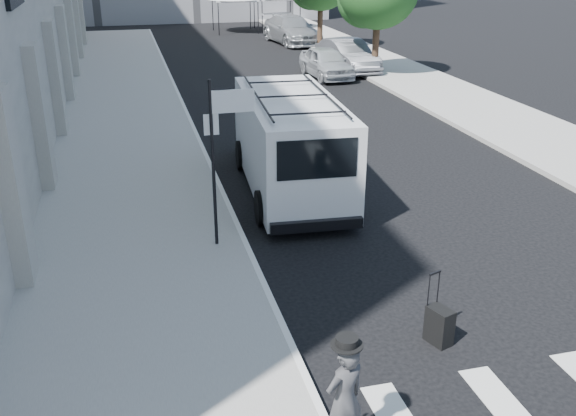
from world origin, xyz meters
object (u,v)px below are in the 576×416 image
suitcase (439,325)px  parked_car_a (326,63)px  businessman (344,399)px  parked_car_c (292,30)px  parked_car_b (347,56)px  cargo_van (289,142)px

suitcase → parked_car_a: bearing=58.1°
businessman → parked_car_c: parked_car_c is taller
suitcase → parked_car_b: bearing=55.2°
parked_car_a → parked_car_c: 11.26m
parked_car_a → parked_car_c: bearing=80.9°
businessman → parked_car_a: businessman is taller
suitcase → parked_car_c: 33.36m
suitcase → parked_car_a: parked_car_a is taller
parked_car_a → parked_car_b: 1.91m
suitcase → parked_car_b: parked_car_b is taller
parked_car_c → parked_car_a: bearing=-103.3°
businessman → parked_car_a: 24.57m
cargo_van → parked_car_b: size_ratio=1.42×
businessman → suitcase: businessman is taller
businessman → cargo_van: bearing=-121.7°
businessman → suitcase: 3.02m
parked_car_a → businessman: bearing=-109.9°
businessman → parked_car_c: (8.44, 34.68, 0.05)m
parked_car_a → parked_car_b: size_ratio=0.88×
cargo_van → parked_car_c: cargo_van is taller
cargo_van → parked_car_a: bearing=72.6°
businessman → parked_car_c: size_ratio=0.27×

